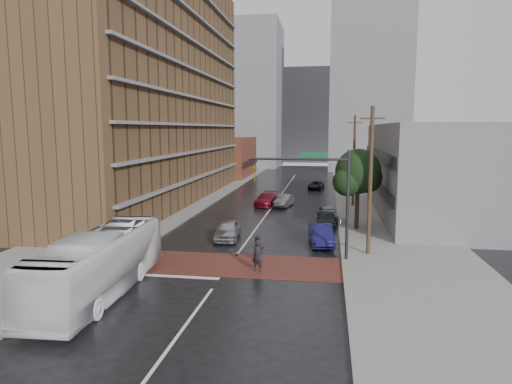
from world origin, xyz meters
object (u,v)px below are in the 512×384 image
Objects in this scene: car_travel_a at (227,230)px; car_parked_far at (327,213)px; transit_bus at (100,264)px; car_parked_near at (321,235)px; pedestrian_a at (258,256)px; car_parked_mid at (327,219)px; suv_travel at (316,185)px; car_travel_b at (284,201)px; car_travel_c at (266,199)px; pedestrian_b at (258,249)px.

car_travel_a is 1.12× the size of car_parked_far.
car_parked_near is (11.11, 12.11, -0.90)m from transit_bus.
pedestrian_a is 17.05m from car_parked_far.
pedestrian_a is 14.42m from car_parked_mid.
transit_bus is 2.62× the size of car_parked_near.
transit_bus reaches higher than car_parked_far.
transit_bus is 9.06m from pedestrian_a.
car_parked_mid is (1.63, -25.05, 0.05)m from suv_travel.
pedestrian_a is 0.49× the size of car_parked_far.
car_parked_far reaches higher than car_travel_b.
pedestrian_a reaches higher than car_parked_mid.
car_travel_a is 16.20m from car_travel_c.
car_parked_mid is 2.72m from car_parked_far.
car_travel_b is at bearing 75.41° from car_travel_a.
car_parked_far is (0.04, 2.72, 0.06)m from car_parked_mid.
pedestrian_a is 0.40× the size of car_travel_c.
car_parked_near is at bearing -79.67° from suv_travel.
car_parked_far is at bearing 88.92° from pedestrian_a.
car_travel_a reaches higher than car_parked_far.
pedestrian_a is 7.91m from car_parked_near.
car_travel_b is 10.77m from car_parked_mid.
pedestrian_a is at bearing -69.16° from car_travel_a.
car_parked_near is at bearing 44.38° from transit_bus.
pedestrian_a is 23.95m from car_travel_c.
transit_bus is 13.32m from car_travel_a.
car_travel_b is 0.98× the size of suv_travel.
car_parked_mid is at bearing 35.04° from car_travel_a.
car_travel_b is at bearing 104.40° from pedestrian_a.
car_travel_a is at bearing 168.09° from car_parked_near.
pedestrian_a reaches higher than car_parked_near.
pedestrian_b is (7.15, 7.18, -0.81)m from transit_bus.
car_parked_near is at bearing -63.42° from car_travel_c.
car_parked_far is (6.80, -7.24, -0.03)m from car_travel_c.
car_parked_near reaches higher than car_parked_mid.
car_parked_far is at bearing -77.61° from suv_travel.
car_parked_mid is at bearing -101.49° from car_parked_far.
car_travel_c is (-2.04, 0.27, 0.05)m from car_travel_b.
car_parked_far is (7.65, 8.94, -0.08)m from car_travel_a.
suv_travel is (9.87, 43.99, -1.08)m from transit_bus.
pedestrian_a is 2.10m from pedestrian_b.
car_travel_a is 7.24m from car_parked_near.
suv_travel is (5.98, 31.28, -0.19)m from car_travel_a.
car_travel_b is 0.82× the size of car_travel_c.
car_parked_near reaches higher than suv_travel.
pedestrian_a is 0.43× the size of car_travel_a.
car_parked_far is at bearing 45.18° from car_travel_a.
pedestrian_b is 21.85m from car_travel_c.
transit_bus reaches higher than car_travel_b.
car_travel_c is 1.15× the size of car_parked_mid.
car_parked_far is at bearing -45.73° from car_travel_b.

